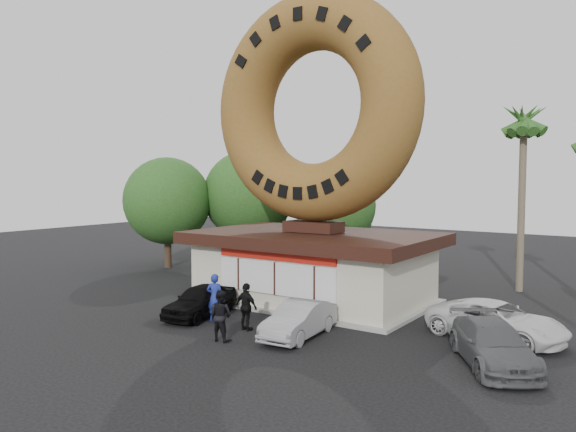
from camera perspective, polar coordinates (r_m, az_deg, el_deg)
The scene contains 15 objects.
ground at distance 22.20m, azimuth -5.85°, elevation -11.38°, with size 90.00×90.00×0.00m, color black.
donut_shop at distance 26.56m, azimuth 2.57°, elevation -4.91°, with size 11.20×7.20×3.80m.
giant_donut at distance 26.45m, azimuth 2.64°, elevation 10.95°, with size 10.56×10.56×2.69m, color brown.
tree_west at distance 37.50m, azimuth -4.03°, elevation 2.10°, with size 6.00×6.00×7.65m.
tree_mid at distance 36.08m, azimuth 4.81°, elevation 1.03°, with size 5.20×5.20×6.63m.
tree_far at distance 36.95m, azimuth -12.17°, elevation 1.51°, with size 5.60×5.60×7.14m.
palm_near at distance 31.03m, azimuth 22.84°, elevation 8.37°, with size 2.60×2.60×9.75m.
street_lamp at distance 35.93m, azimuth 8.58°, elevation 1.73°, with size 2.11×0.20×8.00m.
person_left at distance 23.24m, azimuth -7.44°, elevation -8.21°, with size 0.71×0.47×1.96m, color navy.
person_center at distance 20.56m, azimuth -6.86°, elevation -9.99°, with size 0.89×0.70×1.84m, color black.
person_right at distance 21.78m, azimuth -4.25°, elevation -9.19°, with size 1.07×0.45×1.83m, color black.
car_black at distance 24.16m, azimuth -8.90°, elevation -8.49°, with size 1.60×3.97×1.35m, color black.
car_silver at distance 20.92m, azimuth 1.12°, elevation -10.50°, with size 1.36×3.89×1.28m, color #98989C.
car_grey at distance 19.02m, azimuth 20.10°, elevation -12.15°, with size 1.88×4.62×1.34m, color #57595C.
car_white at distance 21.92m, azimuth 20.43°, elevation -9.96°, with size 2.27×4.93×1.37m, color silver.
Camera 1 is at (13.94, -16.24, 5.88)m, focal length 35.00 mm.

